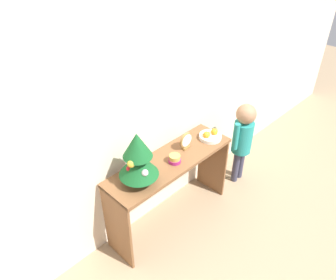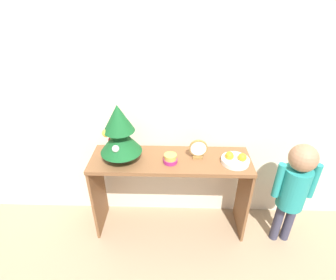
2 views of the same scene
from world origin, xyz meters
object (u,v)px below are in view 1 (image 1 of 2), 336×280
singing_bowl (175,159)px  child_figure (243,134)px  fruit_bowl (210,136)px  mini_tree (138,158)px  desk_clock (186,141)px

singing_bowl → child_figure: (0.92, -0.07, -0.17)m
fruit_bowl → child_figure: child_figure is taller
fruit_bowl → child_figure: size_ratio=0.22×
fruit_bowl → singing_bowl: bearing=-178.9°
mini_tree → desk_clock: (0.57, 0.04, -0.15)m
singing_bowl → mini_tree: bearing=175.9°
fruit_bowl → desk_clock: desk_clock is taller
desk_clock → singing_bowl: bearing=-162.6°
mini_tree → singing_bowl: mini_tree is taller
fruit_bowl → child_figure: bearing=-10.0°
singing_bowl → child_figure: size_ratio=0.11×
child_figure → fruit_bowl: bearing=170.0°
desk_clock → fruit_bowl: bearing=-11.3°
mini_tree → fruit_bowl: (0.85, -0.02, -0.20)m
fruit_bowl → singing_bowl: 0.48m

